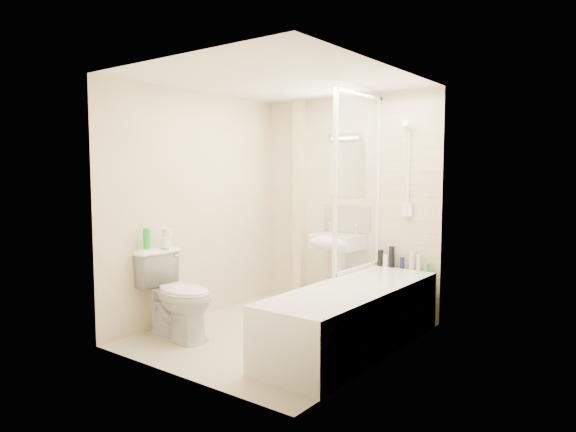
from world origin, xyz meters
The scene contains 26 objects.
floor centered at (0.00, 0.00, 0.00)m, with size 2.50×2.50×0.00m, color beige.
wall_back centered at (0.00, 1.25, 1.20)m, with size 2.20×0.02×2.40m, color beige.
wall_left centered at (-1.10, 0.00, 1.20)m, with size 0.02×2.50×2.40m, color beige.
wall_right centered at (1.10, 0.00, 1.20)m, with size 0.02×2.50×2.40m, color beige.
ceiling centered at (0.00, 0.00, 2.40)m, with size 2.20×2.50×0.02m, color white.
tile_back centered at (0.75, 1.24, 1.42)m, with size 0.70×0.01×1.75m, color beige.
tile_right centered at (1.09, 0.10, 1.42)m, with size 0.01×2.10×1.75m, color beige.
pipe_boxing centered at (-0.62, 1.19, 1.20)m, with size 0.12×0.12×2.40m, color beige.
splashback centered at (0.00, 1.24, 1.03)m, with size 0.60×0.01×0.30m, color beige.
mirror centered at (0.00, 1.24, 1.58)m, with size 0.46×0.01×0.60m, color white.
strip_light centered at (0.00, 1.22, 1.95)m, with size 0.42×0.07×0.07m, color silver.
bathtub centered at (0.75, 0.10, 0.29)m, with size 0.70×2.10×0.55m.
shower_screen centered at (0.40, 0.80, 1.45)m, with size 0.04×0.92×1.80m.
shower_fixture centered at (0.75, 1.19, 1.55)m, with size 0.10×0.16×0.99m.
pedestal_sink centered at (0.00, 1.01, 0.69)m, with size 0.51×0.47×0.99m.
bottle_black_a centered at (0.47, 1.16, 0.64)m, with size 0.06×0.06×0.17m, color black.
bottle_white_a centered at (0.54, 1.16, 0.62)m, with size 0.06×0.06×0.13m, color white.
bottle_black_b centered at (0.61, 1.16, 0.66)m, with size 0.06×0.06×0.22m, color black.
bottle_blue centered at (0.73, 1.16, 0.61)m, with size 0.05×0.05×0.12m, color #121952.
bottle_cream centered at (0.83, 1.16, 0.65)m, with size 0.05×0.05×0.19m, color beige.
bottle_white_b centered at (0.91, 1.16, 0.63)m, with size 0.05×0.05×0.16m, color silver.
bottle_green centered at (1.00, 1.16, 0.59)m, with size 0.05×0.05×0.09m, color green.
toilet centered at (-0.72, -0.64, 0.41)m, with size 0.83×0.49×0.83m, color white.
toilet_roll_lower centered at (-0.95, -0.58, 0.87)m, with size 0.10×0.10×0.10m, color white.
toilet_roll_upper centered at (-0.97, -0.54, 0.97)m, with size 0.10×0.10×0.09m, color white.
green_bottle centered at (-1.01, -0.74, 0.93)m, with size 0.07×0.07×0.20m, color green.
Camera 1 is at (2.96, -3.78, 1.56)m, focal length 32.00 mm.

